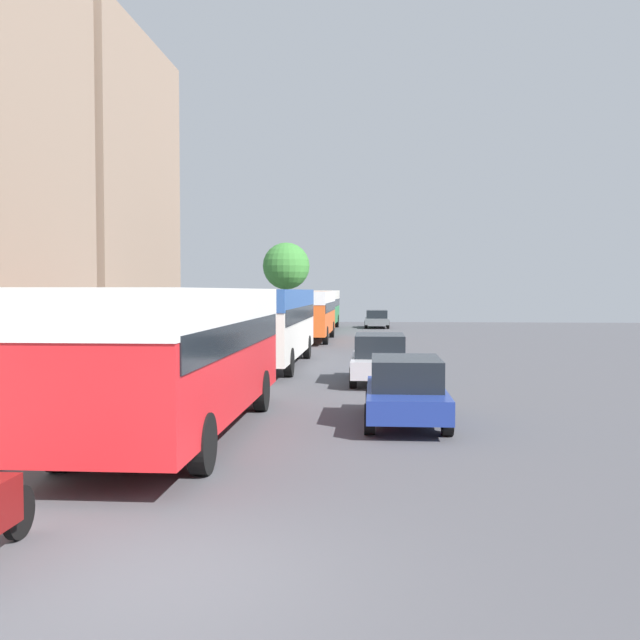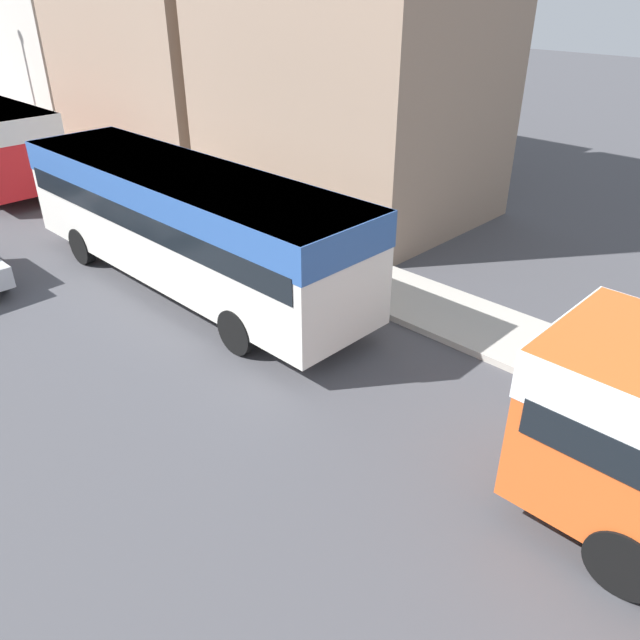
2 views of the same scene
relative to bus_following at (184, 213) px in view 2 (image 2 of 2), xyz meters
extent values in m
cube|color=beige|center=(-7.06, -20.12, 2.09)|extent=(5.54, 7.91, 8.09)
cube|color=gray|center=(-7.39, -1.40, 4.24)|extent=(6.20, 8.73, 12.38)
cylinder|color=black|center=(-1.03, -10.21, -1.45)|extent=(0.28, 1.00, 1.00)
cube|color=silver|center=(0.00, 0.00, -0.20)|extent=(2.59, 10.71, 2.50)
cube|color=#2D569E|center=(0.00, 0.00, 0.67)|extent=(2.61, 10.76, 0.75)
cube|color=black|center=(0.00, 0.00, 0.11)|extent=(2.64, 10.28, 0.55)
cylinder|color=black|center=(-1.19, 3.32, -1.45)|extent=(0.28, 1.00, 1.00)
cylinder|color=black|center=(1.19, 3.32, -1.45)|extent=(0.28, 1.00, 1.00)
cylinder|color=black|center=(-1.19, -3.32, -1.45)|extent=(0.28, 1.00, 1.00)
cylinder|color=black|center=(1.19, -3.32, -1.45)|extent=(0.28, 1.00, 1.00)
cylinder|color=black|center=(1.45, 11.36, -1.45)|extent=(0.28, 1.00, 1.00)
cylinder|color=black|center=(3.46, -3.27, -1.63)|extent=(0.22, 0.64, 0.64)
cylinder|color=#232838|center=(-3.45, -6.78, -1.40)|extent=(0.31, 0.31, 0.81)
cylinder|color=#33477F|center=(-3.45, -6.78, -0.66)|extent=(0.39, 0.39, 0.67)
sphere|color=tan|center=(-3.45, -6.78, -0.21)|extent=(0.22, 0.22, 0.22)
camera|label=1|loc=(4.07, -27.44, 1.01)|focal=40.00mm
camera|label=2|loc=(8.01, 12.34, 5.07)|focal=35.00mm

